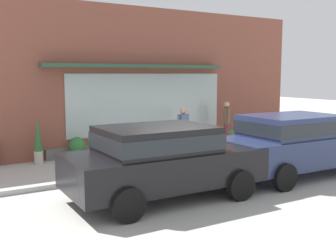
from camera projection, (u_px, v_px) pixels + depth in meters
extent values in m
plane|color=#B2AFA8|center=(185.00, 167.00, 11.85)|extent=(60.00, 60.00, 0.00)
cube|color=#B2B2AD|center=(189.00, 166.00, 11.68)|extent=(14.00, 0.24, 0.12)
cube|color=brown|center=(134.00, 80.00, 14.25)|extent=(14.00, 0.36, 4.97)
cube|color=#ADBCB7|center=(149.00, 103.00, 14.43)|extent=(6.03, 0.03, 2.09)
cube|color=#2D5138|center=(139.00, 66.00, 13.90)|extent=(6.63, 0.56, 0.12)
cube|color=#605E59|center=(138.00, 146.00, 14.35)|extent=(6.43, 0.20, 0.36)
cylinder|color=#B2B2B7|center=(215.00, 154.00, 13.58)|extent=(0.36, 0.36, 0.06)
cylinder|color=#B2B2B7|center=(215.00, 144.00, 13.53)|extent=(0.24, 0.24, 0.63)
sphere|color=#B2B2B7|center=(215.00, 132.00, 13.48)|extent=(0.28, 0.28, 0.28)
cylinder|color=#B2B2B7|center=(211.00, 143.00, 13.45)|extent=(0.10, 0.09, 0.09)
cylinder|color=#B2B2B7|center=(219.00, 143.00, 13.61)|extent=(0.10, 0.09, 0.09)
cylinder|color=#B2B2B7|center=(218.00, 144.00, 13.39)|extent=(0.09, 0.10, 0.09)
cylinder|color=#9E9384|center=(185.00, 143.00, 13.60)|extent=(0.12, 0.12, 0.78)
cylinder|color=#9E9384|center=(181.00, 144.00, 13.53)|extent=(0.12, 0.12, 0.78)
cube|color=#475675|center=(183.00, 123.00, 13.48)|extent=(0.27, 0.21, 0.58)
sphere|color=#A37556|center=(183.00, 111.00, 13.43)|extent=(0.21, 0.21, 0.21)
cylinder|color=#475675|center=(188.00, 122.00, 13.57)|extent=(0.08, 0.08, 0.55)
cylinder|color=#475675|center=(179.00, 123.00, 13.38)|extent=(0.08, 0.08, 0.55)
cube|color=#846647|center=(190.00, 130.00, 13.64)|extent=(0.24, 0.10, 0.28)
cylinder|color=#8E333D|center=(225.00, 134.00, 15.53)|extent=(0.12, 0.12, 0.81)
cylinder|color=#8E333D|center=(227.00, 135.00, 15.36)|extent=(0.12, 0.12, 0.81)
cube|color=brown|center=(227.00, 116.00, 15.36)|extent=(0.30, 0.38, 0.61)
sphere|color=tan|center=(227.00, 105.00, 15.31)|extent=(0.22, 0.22, 0.22)
cylinder|color=brown|center=(225.00, 115.00, 15.57)|extent=(0.08, 0.08, 0.58)
cylinder|color=brown|center=(228.00, 116.00, 15.15)|extent=(0.08, 0.08, 0.58)
cube|color=black|center=(165.00, 167.00, 8.81)|extent=(4.26, 1.98, 0.72)
cube|color=black|center=(156.00, 140.00, 8.63)|extent=(2.36, 1.79, 0.58)
cube|color=#1E2328|center=(156.00, 140.00, 8.63)|extent=(2.40, 1.81, 0.32)
cylinder|color=black|center=(191.00, 168.00, 10.34)|extent=(0.66, 0.19, 0.66)
cylinder|color=black|center=(241.00, 185.00, 8.68)|extent=(0.66, 0.19, 0.66)
cylinder|color=black|center=(92.00, 181.00, 9.03)|extent=(0.66, 0.19, 0.66)
cylinder|color=black|center=(128.00, 205.00, 7.38)|extent=(0.66, 0.19, 0.66)
cube|color=navy|center=(296.00, 149.00, 10.80)|extent=(4.43, 1.91, 0.75)
cube|color=navy|center=(291.00, 126.00, 10.61)|extent=(2.45, 1.72, 0.59)
cube|color=#1E2328|center=(291.00, 126.00, 10.61)|extent=(2.49, 1.74, 0.33)
cylinder|color=black|center=(304.00, 153.00, 12.32)|extent=(0.66, 0.19, 0.65)
cylinder|color=black|center=(233.00, 162.00, 10.97)|extent=(0.66, 0.19, 0.65)
cylinder|color=black|center=(285.00, 177.00, 9.38)|extent=(0.66, 0.19, 0.65)
cylinder|color=#4C4C51|center=(189.00, 143.00, 15.30)|extent=(0.32, 0.32, 0.20)
sphere|color=#2D6B33|center=(189.00, 136.00, 15.26)|extent=(0.46, 0.46, 0.46)
cylinder|color=#9E6042|center=(77.00, 156.00, 12.89)|extent=(0.37, 0.37, 0.24)
sphere|color=#2D6B33|center=(77.00, 145.00, 12.85)|extent=(0.51, 0.51, 0.51)
cylinder|color=#9E6042|center=(125.00, 149.00, 14.01)|extent=(0.31, 0.31, 0.22)
sphere|color=#3D8442|center=(125.00, 140.00, 13.97)|extent=(0.49, 0.49, 0.49)
cylinder|color=#B7B2A3|center=(39.00, 157.00, 12.29)|extent=(0.27, 0.27, 0.38)
cone|color=#2D6B33|center=(38.00, 134.00, 12.20)|extent=(0.24, 0.24, 1.04)
cylinder|color=#33473D|center=(231.00, 139.00, 16.22)|extent=(0.28, 0.28, 0.21)
sphere|color=#4C934C|center=(231.00, 133.00, 16.19)|extent=(0.31, 0.31, 0.31)
cylinder|color=#4C4C51|center=(105.00, 151.00, 13.36)|extent=(0.25, 0.25, 0.37)
cone|color=#4C934C|center=(105.00, 136.00, 13.30)|extent=(0.22, 0.22, 0.62)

